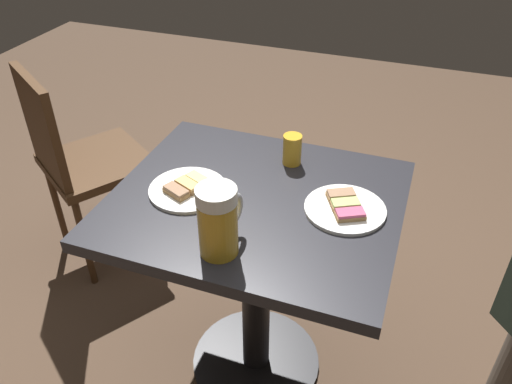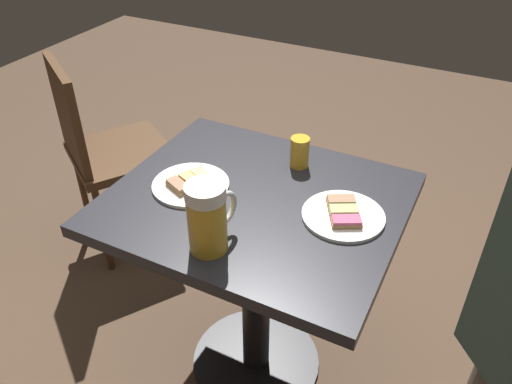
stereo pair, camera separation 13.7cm
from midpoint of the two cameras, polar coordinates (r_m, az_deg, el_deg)
The scene contains 7 objects.
ground_plane at distance 1.90m, azimuth -2.18°, elevation -18.41°, with size 6.00×6.00×0.00m, color #4C3828.
cafe_table at distance 1.49m, azimuth -2.65°, elevation -5.82°, with size 0.78×0.66×0.71m.
plate_near at distance 1.43m, azimuth -10.35°, elevation 0.30°, with size 0.22×0.22×0.03m.
plate_far at distance 1.34m, azimuth 7.05°, elevation -1.86°, with size 0.21×0.21×0.03m.
beer_mug at distance 1.17m, azimuth -7.53°, elevation -3.30°, with size 0.09×0.15×0.18m.
beer_glass_small at distance 1.51m, azimuth 1.45°, elevation 4.67°, with size 0.06×0.06×0.09m, color gold.
cafe_chair at distance 2.12m, azimuth -20.94°, elevation 3.65°, with size 0.53×0.53×0.85m.
Camera 1 is at (0.38, -1.05, 1.54)m, focal length 35.87 mm.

